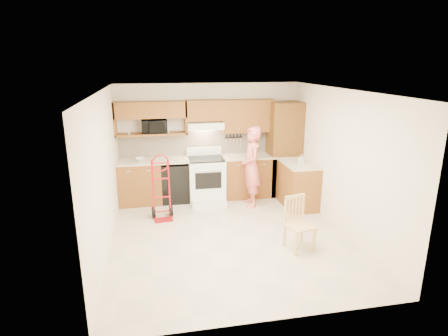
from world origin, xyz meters
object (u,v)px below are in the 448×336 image
object	(u,v)px
range	(206,176)
dining_chair	(300,224)
microwave	(154,126)
hand_truck	(162,191)
person	(252,167)

from	to	relation	value
range	dining_chair	distance (m)	2.68
dining_chair	microwave	bearing A→B (deg)	115.30
hand_truck	range	bearing A→B (deg)	34.28
range	person	bearing A→B (deg)	-24.79
range	hand_truck	xyz separation A→B (m)	(-0.97, -0.78, 0.02)
microwave	hand_truck	size ratio (longest dim) A/B	0.45
range	person	xyz separation A→B (m)	(0.89, -0.41, 0.28)
hand_truck	microwave	bearing A→B (deg)	89.49
person	hand_truck	size ratio (longest dim) A/B	1.45
range	person	world-z (taller)	person
microwave	hand_truck	world-z (taller)	microwave
microwave	range	xyz separation A→B (m)	(1.05, -0.33, -1.07)
range	dining_chair	world-z (taller)	range
person	dining_chair	world-z (taller)	person
microwave	hand_truck	distance (m)	1.53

